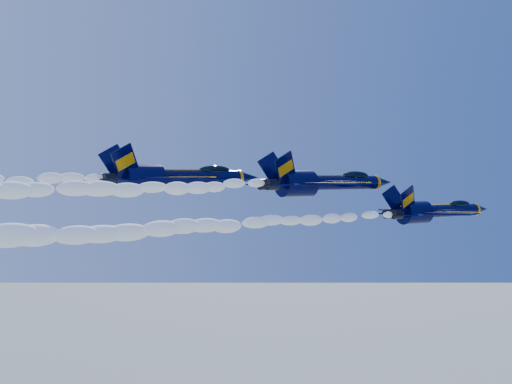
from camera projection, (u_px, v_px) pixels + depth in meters
jet_lead at (434, 211)px, 81.74m from camera, size 16.65×13.66×6.19m
smoke_trail_jet_lead at (212, 225)px, 65.04m from camera, size 45.10×1.99×1.79m
jet_second at (323, 182)px, 78.93m from camera, size 18.57×15.23×6.90m
smoke_trail_jet_second at (52, 190)px, 61.78m from camera, size 45.10×2.22×2.00m
jet_third at (175, 177)px, 78.22m from camera, size 19.66×16.12×7.30m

